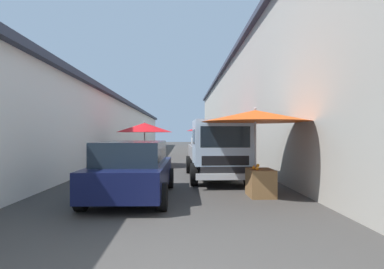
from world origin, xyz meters
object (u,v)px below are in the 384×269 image
fruit_stall_far_right (227,129)px  hatchback_car (133,169)px  vendor_by_crates (194,146)px  fruit_stall_near_left (256,124)px  fruit_stall_near_right (203,130)px  parked_scooter (127,160)px  fruit_stall_mid_lane (144,132)px  delivery_truck (218,152)px  plastic_stool (191,165)px

fruit_stall_far_right → hatchback_car: bearing=154.6°
hatchback_car → vendor_by_crates: size_ratio=2.37×
fruit_stall_near_left → fruit_stall_near_right: (14.32, 0.40, 0.02)m
fruit_stall_far_right → parked_scooter: bearing=109.5°
fruit_stall_mid_lane → delivery_truck: 5.74m
fruit_stall_far_right → fruit_stall_near_right: fruit_stall_far_right is taller
vendor_by_crates → plastic_stool: 3.96m
fruit_stall_far_right → plastic_stool: (-2.36, 1.87, -1.55)m
hatchback_car → parked_scooter: 5.87m
fruit_stall_near_left → fruit_stall_far_right: 7.23m
fruit_stall_mid_lane → vendor_by_crates: size_ratio=1.67×
fruit_stall_far_right → fruit_stall_mid_lane: size_ratio=0.99×
fruit_stall_near_left → delivery_truck: bearing=18.5°
hatchback_car → delivery_truck: delivery_truck is taller
fruit_stall_near_right → parked_scooter: size_ratio=1.52×
fruit_stall_near_right → hatchback_car: size_ratio=0.65×
plastic_stool → fruit_stall_far_right: bearing=-38.4°
fruit_stall_far_right → vendor_by_crates: size_ratio=1.65×
vendor_by_crates → fruit_stall_near_right: bearing=-9.2°
fruit_stall_far_right → plastic_stool: fruit_stall_far_right is taller
fruit_stall_far_right → vendor_by_crates: (1.53, 1.60, -0.91)m
fruit_stall_near_left → delivery_truck: 2.50m
hatchback_car → fruit_stall_mid_lane: bearing=5.1°
hatchback_car → parked_scooter: (5.73, 1.24, -0.29)m
fruit_stall_mid_lane → hatchback_car: 7.28m
hatchback_car → plastic_stool: bearing=-18.1°
fruit_stall_mid_lane → fruit_stall_near_right: bearing=-25.3°
fruit_stall_mid_lane → parked_scooter: fruit_stall_mid_lane is taller
fruit_stall_mid_lane → delivery_truck: (-4.77, -3.12, -0.70)m
fruit_stall_near_right → delivery_truck: size_ratio=0.51×
fruit_stall_near_right → delivery_truck: fruit_stall_near_right is taller
hatchback_car → plastic_stool: 5.32m
fruit_stall_near_right → fruit_stall_near_left: bearing=-178.4°
fruit_stall_mid_lane → vendor_by_crates: fruit_stall_mid_lane is taller
parked_scooter → fruit_stall_near_left: bearing=-141.1°
fruit_stall_near_left → parked_scooter: bearing=38.9°
fruit_stall_near_right → hatchback_car: 14.83m
fruit_stall_near_left → parked_scooter: 7.26m
fruit_stall_near_left → plastic_stool: size_ratio=6.64×
fruit_stall_near_right → vendor_by_crates: size_ratio=1.53×
hatchback_car → fruit_stall_near_left: bearing=-86.6°
plastic_stool → fruit_stall_near_right: bearing=-7.0°
parked_scooter → fruit_stall_mid_lane: bearing=-22.2°
fruit_stall_far_right → fruit_stall_near_right: bearing=5.6°
fruit_stall_near_left → fruit_stall_mid_lane: bearing=28.9°
fruit_stall_near_right → fruit_stall_mid_lane: fruit_stall_near_right is taller
fruit_stall_far_right → parked_scooter: fruit_stall_far_right is taller
fruit_stall_mid_lane → delivery_truck: size_ratio=0.56×
delivery_truck → plastic_stool: delivery_truck is taller
fruit_stall_near_left → delivery_truck: (2.22, 0.74, -0.86)m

